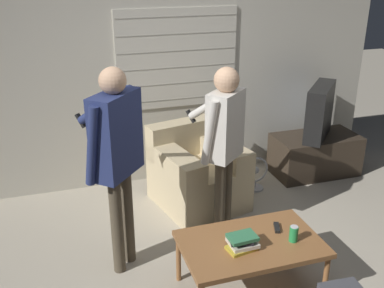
{
  "coord_description": "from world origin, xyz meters",
  "views": [
    {
      "loc": [
        -1.13,
        -2.69,
        2.43
      ],
      "look_at": [
        -0.1,
        0.57,
        1.0
      ],
      "focal_mm": 42.0,
      "sensor_mm": 36.0,
      "label": 1
    }
  ],
  "objects_px": {
    "spare_remote": "(277,228)",
    "person_right_standing": "(224,135)",
    "coffee_table": "(251,246)",
    "person_left_standing": "(116,147)",
    "tv": "(319,111)",
    "floor_fan": "(255,174)",
    "book_stack": "(242,242)",
    "soda_can": "(294,234)",
    "armchair_beige": "(197,173)"
  },
  "relations": [
    {
      "from": "spare_remote",
      "to": "person_right_standing",
      "type": "bearing_deg",
      "value": 125.9
    },
    {
      "from": "coffee_table",
      "to": "person_left_standing",
      "type": "distance_m",
      "value": 1.27
    },
    {
      "from": "person_right_standing",
      "to": "spare_remote",
      "type": "relative_size",
      "value": 11.81
    },
    {
      "from": "coffee_table",
      "to": "tv",
      "type": "distance_m",
      "value": 2.36
    },
    {
      "from": "person_right_standing",
      "to": "floor_fan",
      "type": "xyz_separation_m",
      "value": [
        0.68,
        0.72,
        -0.82
      ]
    },
    {
      "from": "coffee_table",
      "to": "book_stack",
      "type": "relative_size",
      "value": 4.45
    },
    {
      "from": "book_stack",
      "to": "soda_can",
      "type": "relative_size",
      "value": 1.88
    },
    {
      "from": "tv",
      "to": "spare_remote",
      "type": "distance_m",
      "value": 2.11
    },
    {
      "from": "tv",
      "to": "spare_remote",
      "type": "relative_size",
      "value": 4.94
    },
    {
      "from": "person_right_standing",
      "to": "soda_can",
      "type": "height_order",
      "value": "person_right_standing"
    },
    {
      "from": "armchair_beige",
      "to": "floor_fan",
      "type": "height_order",
      "value": "armchair_beige"
    },
    {
      "from": "person_left_standing",
      "to": "book_stack",
      "type": "xyz_separation_m",
      "value": [
        0.78,
        -0.67,
        -0.58
      ]
    },
    {
      "from": "person_left_standing",
      "to": "floor_fan",
      "type": "distance_m",
      "value": 2.08
    },
    {
      "from": "armchair_beige",
      "to": "person_left_standing",
      "type": "height_order",
      "value": "person_left_standing"
    },
    {
      "from": "spare_remote",
      "to": "floor_fan",
      "type": "height_order",
      "value": "spare_remote"
    },
    {
      "from": "person_left_standing",
      "to": "floor_fan",
      "type": "xyz_separation_m",
      "value": [
        1.64,
        0.9,
        -0.91
      ]
    },
    {
      "from": "soda_can",
      "to": "book_stack",
      "type": "bearing_deg",
      "value": 175.38
    },
    {
      "from": "tv",
      "to": "soda_can",
      "type": "bearing_deg",
      "value": 5.88
    },
    {
      "from": "tv",
      "to": "book_stack",
      "type": "height_order",
      "value": "tv"
    },
    {
      "from": "tv",
      "to": "soda_can",
      "type": "distance_m",
      "value": 2.22
    },
    {
      "from": "floor_fan",
      "to": "armchair_beige",
      "type": "bearing_deg",
      "value": -173.84
    },
    {
      "from": "tv",
      "to": "book_stack",
      "type": "bearing_deg",
      "value": -2.22
    },
    {
      "from": "armchair_beige",
      "to": "spare_remote",
      "type": "relative_size",
      "value": 7.49
    },
    {
      "from": "book_stack",
      "to": "spare_remote",
      "type": "distance_m",
      "value": 0.39
    },
    {
      "from": "tv",
      "to": "person_right_standing",
      "type": "distance_m",
      "value": 1.79
    },
    {
      "from": "soda_can",
      "to": "person_right_standing",
      "type": "bearing_deg",
      "value": 104.34
    },
    {
      "from": "spare_remote",
      "to": "person_left_standing",
      "type": "bearing_deg",
      "value": 176.38
    },
    {
      "from": "tv",
      "to": "spare_remote",
      "type": "bearing_deg",
      "value": 2.01
    },
    {
      "from": "person_right_standing",
      "to": "floor_fan",
      "type": "distance_m",
      "value": 1.29
    },
    {
      "from": "spare_remote",
      "to": "floor_fan",
      "type": "xyz_separation_m",
      "value": [
        0.5,
        1.43,
        -0.28
      ]
    },
    {
      "from": "armchair_beige",
      "to": "soda_can",
      "type": "xyz_separation_m",
      "value": [
        0.26,
        -1.53,
        0.18
      ]
    },
    {
      "from": "person_right_standing",
      "to": "soda_can",
      "type": "relative_size",
      "value": 12.72
    },
    {
      "from": "book_stack",
      "to": "soda_can",
      "type": "height_order",
      "value": "soda_can"
    },
    {
      "from": "coffee_table",
      "to": "spare_remote",
      "type": "height_order",
      "value": "spare_remote"
    },
    {
      "from": "armchair_beige",
      "to": "coffee_table",
      "type": "distance_m",
      "value": 1.45
    },
    {
      "from": "coffee_table",
      "to": "soda_can",
      "type": "distance_m",
      "value": 0.33
    },
    {
      "from": "armchair_beige",
      "to": "soda_can",
      "type": "bearing_deg",
      "value": 86.49
    },
    {
      "from": "tv",
      "to": "person_right_standing",
      "type": "height_order",
      "value": "person_right_standing"
    },
    {
      "from": "soda_can",
      "to": "spare_remote",
      "type": "xyz_separation_m",
      "value": [
        -0.04,
        0.18,
        -0.05
      ]
    },
    {
      "from": "book_stack",
      "to": "floor_fan",
      "type": "bearing_deg",
      "value": 61.36
    },
    {
      "from": "person_left_standing",
      "to": "person_right_standing",
      "type": "height_order",
      "value": "person_left_standing"
    },
    {
      "from": "book_stack",
      "to": "floor_fan",
      "type": "xyz_separation_m",
      "value": [
        0.86,
        1.58,
        -0.33
      ]
    },
    {
      "from": "soda_can",
      "to": "floor_fan",
      "type": "xyz_separation_m",
      "value": [
        0.46,
        1.61,
        -0.34
      ]
    },
    {
      "from": "person_left_standing",
      "to": "person_right_standing",
      "type": "distance_m",
      "value": 0.97
    },
    {
      "from": "coffee_table",
      "to": "soda_can",
      "type": "relative_size",
      "value": 8.37
    },
    {
      "from": "tv",
      "to": "book_stack",
      "type": "distance_m",
      "value": 2.46
    },
    {
      "from": "coffee_table",
      "to": "tv",
      "type": "relative_size",
      "value": 1.57
    },
    {
      "from": "coffee_table",
      "to": "person_right_standing",
      "type": "distance_m",
      "value": 1.0
    },
    {
      "from": "coffee_table",
      "to": "floor_fan",
      "type": "distance_m",
      "value": 1.72
    },
    {
      "from": "armchair_beige",
      "to": "soda_can",
      "type": "height_order",
      "value": "armchair_beige"
    }
  ]
}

